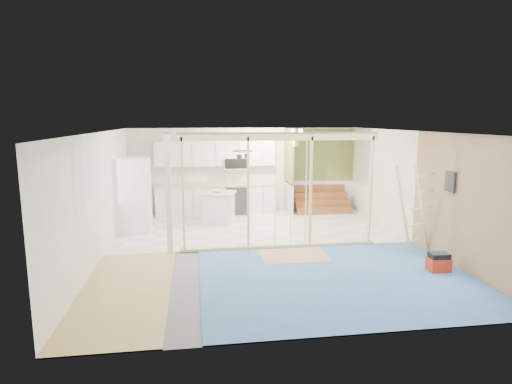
{
  "coord_description": "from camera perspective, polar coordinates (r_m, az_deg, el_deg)",
  "views": [
    {
      "loc": [
        -1.55,
        -9.07,
        2.87
      ],
      "look_at": [
        -0.14,
        0.6,
        1.2
      ],
      "focal_mm": 30.0,
      "sensor_mm": 36.0,
      "label": 1
    }
  ],
  "objects": [
    {
      "name": "stud_frame",
      "position": [
        9.25,
        -0.27,
        1.86
      ],
      "size": [
        4.66,
        0.14,
        2.6
      ],
      "color": "#CEBF7E",
      "rests_on": "room"
    },
    {
      "name": "room",
      "position": [
        9.34,
        1.38,
        0.04
      ],
      "size": [
        7.01,
        8.01,
        2.61
      ],
      "color": "slate",
      "rests_on": "ground"
    },
    {
      "name": "pot_rack",
      "position": [
        11.07,
        -1.82,
        5.19
      ],
      "size": [
        0.52,
        0.52,
        0.72
      ],
      "color": "black",
      "rests_on": "room"
    },
    {
      "name": "sheathing_panel",
      "position": [
        8.82,
        26.66,
        -1.58
      ],
      "size": [
        0.02,
        4.0,
        2.6
      ],
      "primitive_type": "cube",
      "color": "#9E7F56",
      "rests_on": "room"
    },
    {
      "name": "electrical_panel",
      "position": [
        9.23,
        24.46,
        1.25
      ],
      "size": [
        0.04,
        0.3,
        0.4
      ],
      "primitive_type": "cube",
      "color": "#333338",
      "rests_on": "room"
    },
    {
      "name": "ceiling_light",
      "position": [
        12.43,
        5.48,
        8.16
      ],
      "size": [
        0.32,
        0.32,
        0.08
      ],
      "primitive_type": "cylinder",
      "color": "#FFEABF",
      "rests_on": "room"
    },
    {
      "name": "upper_cabinets",
      "position": [
        12.95,
        -5.15,
        5.03
      ],
      "size": [
        3.6,
        0.41,
        0.85
      ],
      "color": "white",
      "rests_on": "room"
    },
    {
      "name": "soap_bottle_a",
      "position": [
        12.87,
        -10.21,
        1.5
      ],
      "size": [
        0.12,
        0.12,
        0.27
      ],
      "primitive_type": "imported",
      "rotation": [
        0.0,
        0.0,
        0.16
      ],
      "color": "silver",
      "rests_on": "base_cabinets"
    },
    {
      "name": "base_cabinets",
      "position": [
        12.67,
        -8.41,
        -1.32
      ],
      "size": [
        4.45,
        2.24,
        0.93
      ],
      "color": "white",
      "rests_on": "room"
    },
    {
      "name": "bowl",
      "position": [
        11.86,
        -5.01,
        0.11
      ],
      "size": [
        0.36,
        0.36,
        0.07
      ],
      "primitive_type": "imported",
      "rotation": [
        0.0,
        0.0,
        -0.41
      ],
      "color": "silver",
      "rests_on": "island"
    },
    {
      "name": "toolbox",
      "position": [
        8.91,
        23.18,
        -8.68
      ],
      "size": [
        0.4,
        0.31,
        0.37
      ],
      "rotation": [
        0.0,
        0.0,
        -0.05
      ],
      "color": "#AE2610",
      "rests_on": "room"
    },
    {
      "name": "island",
      "position": [
        11.97,
        -4.92,
        -2.08
      ],
      "size": [
        1.05,
        1.05,
        0.87
      ],
      "rotation": [
        0.0,
        0.0,
        -0.21
      ],
      "color": "silver",
      "rests_on": "room"
    },
    {
      "name": "ladder",
      "position": [
        9.77,
        20.41,
        -2.11
      ],
      "size": [
        1.02,
        0.07,
        1.9
      ],
      "rotation": [
        0.0,
        0.0,
        -0.05
      ],
      "color": "tan",
      "rests_on": "room"
    },
    {
      "name": "soap_bottle_b",
      "position": [
        12.84,
        -3.73,
        1.45
      ],
      "size": [
        0.11,
        0.11,
        0.19
      ],
      "primitive_type": "imported",
      "rotation": [
        0.0,
        0.0,
        -0.34
      ],
      "color": "silver",
      "rests_on": "base_cabinets"
    },
    {
      "name": "fridge",
      "position": [
        11.31,
        -15.98,
        -0.45
      ],
      "size": [
        0.83,
        0.8,
        1.9
      ],
      "rotation": [
        0.0,
        0.0,
        -0.01
      ],
      "color": "white",
      "rests_on": "room"
    },
    {
      "name": "floor_overlays",
      "position": [
        9.71,
        1.72,
        -7.41
      ],
      "size": [
        7.0,
        8.0,
        0.03
      ],
      "color": "white",
      "rests_on": "room"
    },
    {
      "name": "green_partition",
      "position": [
        13.37,
        7.39,
        1.36
      ],
      "size": [
        2.25,
        1.51,
        2.6
      ],
      "color": "olive",
      "rests_on": "room"
    }
  ]
}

